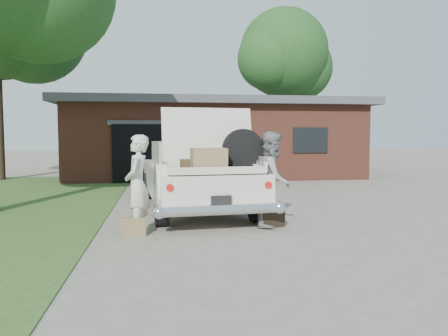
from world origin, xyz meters
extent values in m
plane|color=gray|center=(0.00, 0.00, 0.00)|extent=(90.00, 90.00, 0.00)
cube|color=brown|center=(1.00, 11.50, 1.50)|extent=(12.00, 7.00, 3.00)
cube|color=#4C4C51|center=(1.00, 11.50, 3.15)|extent=(12.80, 7.80, 0.30)
cube|color=black|center=(-1.50, 8.05, 1.10)|extent=(3.20, 0.30, 2.20)
cube|color=#4C4C51|center=(-1.50, 7.98, 2.25)|extent=(3.50, 0.12, 0.18)
cube|color=black|center=(4.50, 7.98, 1.60)|extent=(1.40, 0.08, 1.00)
sphere|color=#295021|center=(-6.43, 10.56, 6.05)|extent=(4.30, 4.30, 4.30)
cylinder|color=#38281E|center=(5.78, 16.38, 2.62)|extent=(0.44, 0.44, 5.24)
sphere|color=#295021|center=(5.78, 16.38, 6.54)|extent=(5.12, 5.12, 5.12)
sphere|color=#295021|center=(6.93, 16.89, 5.80)|extent=(3.84, 3.84, 3.84)
sphere|color=#295021|center=(4.76, 15.74, 6.08)|extent=(3.58, 3.58, 3.58)
cube|color=beige|center=(-0.51, 2.07, 0.70)|extent=(2.62, 5.75, 0.73)
cube|color=#B0A89A|center=(-0.54, 2.40, 1.34)|extent=(2.04, 2.39, 0.58)
cube|color=black|center=(-0.64, 3.46, 1.32)|extent=(1.73, 0.25, 0.49)
cube|color=black|center=(-0.45, 1.35, 1.32)|extent=(1.73, 0.25, 0.49)
cylinder|color=black|center=(-1.32, 0.09, 0.37)|extent=(0.31, 0.76, 0.74)
cylinder|color=black|center=(0.64, 0.27, 0.37)|extent=(0.31, 0.76, 0.74)
cylinder|color=black|center=(-1.66, 3.87, 0.37)|extent=(0.31, 0.76, 0.74)
cylinder|color=black|center=(0.29, 4.05, 0.37)|extent=(0.31, 0.76, 0.74)
cylinder|color=silver|center=(-0.25, -0.77, 0.45)|extent=(2.30, 0.41, 0.20)
cylinder|color=#A5140F|center=(-1.17, -0.77, 0.87)|extent=(0.14, 0.12, 0.13)
cylinder|color=#A5140F|center=(0.65, -0.61, 0.87)|extent=(0.14, 0.12, 0.13)
cube|color=black|center=(-0.25, -0.79, 0.61)|extent=(0.38, 0.06, 0.19)
cube|color=black|center=(-0.32, -0.04, 1.08)|extent=(1.83, 1.38, 0.04)
cube|color=beige|center=(-1.21, -0.13, 1.19)|extent=(0.18, 1.23, 0.20)
cube|color=beige|center=(0.57, 0.04, 1.19)|extent=(0.18, 1.23, 0.20)
cube|color=beige|center=(-0.26, -0.66, 1.15)|extent=(1.78, 0.23, 0.13)
cube|color=beige|center=(-0.36, 0.42, 1.73)|extent=(1.90, 0.51, 1.26)
cube|color=#513C22|center=(-0.60, 0.10, 1.21)|extent=(0.71, 0.49, 0.22)
cube|color=#956F4C|center=(-0.43, -0.37, 1.33)|extent=(0.68, 0.48, 0.45)
cube|color=black|center=(-0.15, 0.11, 1.21)|extent=(0.69, 0.49, 0.20)
cube|color=#957E4C|center=(-0.21, 0.24, 1.40)|extent=(0.56, 0.39, 0.18)
cylinder|color=black|center=(0.28, -0.05, 1.51)|extent=(0.83, 0.25, 0.81)
imported|color=beige|center=(-1.75, -0.55, 0.90)|extent=(0.53, 0.72, 1.80)
imported|color=gray|center=(0.85, -0.20, 0.93)|extent=(1.01, 1.11, 1.87)
cube|color=olive|center=(-1.81, -0.69, 0.17)|extent=(0.44, 0.15, 0.33)
cube|color=black|center=(0.83, -0.33, 0.18)|extent=(0.50, 0.28, 0.37)
camera|label=1|loc=(-1.32, -8.51, 1.79)|focal=35.00mm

